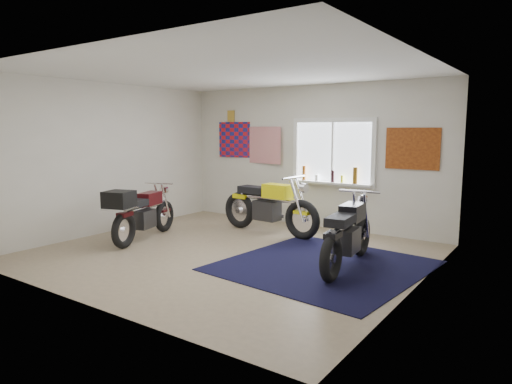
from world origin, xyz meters
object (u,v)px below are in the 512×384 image
Objects in this scene: black_chrome_bike at (348,236)px; maroon_tourer at (140,213)px; yellow_triumph at (269,207)px; navy_rug at (323,265)px.

black_chrome_bike reaches higher than maroon_tourer.
yellow_triumph is 1.17× the size of maroon_tourer.
maroon_tourer is at bearing 93.53° from black_chrome_bike.
black_chrome_bike is at bearing 22.00° from navy_rug.
maroon_tourer is at bearing -124.47° from yellow_triumph.
black_chrome_bike is at bearing -24.00° from yellow_triumph.
yellow_triumph is 1.09× the size of black_chrome_bike.
maroon_tourer is at bearing -171.25° from navy_rug.
yellow_triumph reaches higher than black_chrome_bike.
maroon_tourer is (-1.44, -1.73, 0.01)m from yellow_triumph.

